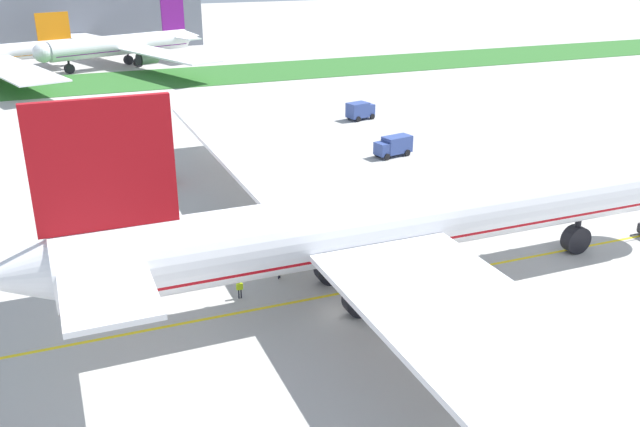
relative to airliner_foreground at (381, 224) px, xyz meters
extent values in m
plane|color=#ADAAA5|center=(-4.02, -2.32, -6.07)|extent=(600.00, 600.00, 0.00)
cube|color=yellow|center=(-4.02, 0.83, -6.07)|extent=(280.00, 0.36, 0.01)
cube|color=#2D6628|center=(-4.02, 103.94, -6.02)|extent=(320.00, 24.00, 0.10)
cylinder|color=white|center=(0.98, 0.01, 0.16)|extent=(51.44, 6.13, 5.54)
cube|color=#B20C14|center=(0.98, 0.01, -0.81)|extent=(49.38, 5.66, 0.67)
cone|color=white|center=(-27.20, -0.31, 0.58)|extent=(6.15, 4.78, 4.71)
cube|color=#B20C14|center=(-20.60, -0.23, 7.37)|extent=(9.25, 0.66, 8.87)
cube|color=white|center=(-21.69, 5.30, 1.00)|extent=(5.75, 8.93, 0.39)
cube|color=white|center=(-21.56, -5.79, 1.00)|extent=(5.75, 8.93, 0.39)
cube|color=white|center=(-1.88, 25.87, -0.53)|extent=(11.83, 46.37, 0.44)
cylinder|color=#B7BABF|center=(-0.22, 15.49, -2.21)|extent=(5.30, 3.11, 3.05)
cylinder|color=black|center=(2.41, 15.52, -2.21)|extent=(0.49, 3.21, 3.20)
cylinder|color=#B7BABF|center=(0.13, -15.49, -2.21)|extent=(5.30, 3.11, 3.05)
cylinder|color=black|center=(2.76, -15.46, -2.21)|extent=(0.49, 3.21, 3.20)
cylinder|color=black|center=(20.51, 0.23, -3.68)|extent=(0.58, 0.58, 2.15)
cylinder|color=black|center=(20.51, 0.23, -4.76)|extent=(2.65, 1.21, 2.63)
cylinder|color=black|center=(-3.16, 2.87, -3.68)|extent=(0.58, 0.58, 2.15)
cylinder|color=black|center=(-3.16, 2.87, -4.76)|extent=(2.65, 1.21, 2.63)
cylinder|color=black|center=(-3.10, -2.95, -3.68)|extent=(0.58, 0.58, 2.15)
cylinder|color=black|center=(-3.10, -2.95, -4.76)|extent=(2.65, 1.21, 2.63)
sphere|color=black|center=(-18.58, 2.50, 0.66)|extent=(0.39, 0.39, 0.39)
sphere|color=black|center=(-15.32, 2.54, 0.66)|extent=(0.39, 0.39, 0.39)
sphere|color=black|center=(-12.07, 2.58, 0.66)|extent=(0.39, 0.39, 0.39)
sphere|color=black|center=(-8.81, 2.61, 0.66)|extent=(0.39, 0.39, 0.39)
sphere|color=black|center=(-5.56, 2.65, 0.66)|extent=(0.39, 0.39, 0.39)
sphere|color=black|center=(-2.30, 2.69, 0.66)|extent=(0.39, 0.39, 0.39)
sphere|color=black|center=(0.95, 2.73, 0.66)|extent=(0.39, 0.39, 0.39)
sphere|color=black|center=(4.20, 2.76, 0.66)|extent=(0.39, 0.39, 0.39)
sphere|color=black|center=(7.46, 2.80, 0.66)|extent=(0.39, 0.39, 0.39)
sphere|color=black|center=(10.71, 2.84, 0.66)|extent=(0.39, 0.39, 0.39)
sphere|color=black|center=(13.97, 2.87, 0.66)|extent=(0.39, 0.39, 0.39)
sphere|color=black|center=(17.22, 2.91, 0.66)|extent=(0.39, 0.39, 0.39)
sphere|color=black|center=(20.47, 2.95, 0.66)|extent=(0.39, 0.39, 0.39)
cylinder|color=black|center=(28.21, 0.32, -5.47)|extent=(1.80, 0.14, 0.12)
cylinder|color=black|center=(-7.03, 5.21, -5.63)|extent=(0.13, 0.13, 0.87)
cylinder|color=#BFE519|center=(-7.15, 5.11, -4.92)|extent=(0.10, 0.10, 0.56)
cylinder|color=black|center=(-6.88, 5.35, -5.63)|extent=(0.13, 0.13, 0.87)
cylinder|color=#BFE519|center=(-6.76, 5.45, -4.92)|extent=(0.10, 0.10, 0.56)
cube|color=#BFE519|center=(-6.95, 5.28, -4.89)|extent=(0.51, 0.50, 0.62)
sphere|color=#8C6647|center=(-6.95, 5.28, -4.45)|extent=(0.24, 0.24, 0.24)
cylinder|color=black|center=(-11.13, 3.09, -5.67)|extent=(0.12, 0.12, 0.81)
cylinder|color=#BFE519|center=(-11.27, 3.11, -5.00)|extent=(0.09, 0.09, 0.52)
cylinder|color=black|center=(-10.95, 3.07, -5.67)|extent=(0.12, 0.12, 0.81)
cylinder|color=#BFE519|center=(-10.81, 3.05, -5.00)|extent=(0.09, 0.09, 0.52)
cube|color=#BFE519|center=(-11.04, 3.08, -4.98)|extent=(0.45, 0.29, 0.57)
sphere|color=#8C6647|center=(-11.04, 3.08, -4.57)|extent=(0.22, 0.22, 0.22)
cylinder|color=black|center=(1.35, 4.59, -5.67)|extent=(0.12, 0.12, 0.80)
cylinder|color=orange|center=(1.38, 4.45, -5.02)|extent=(0.09, 0.09, 0.51)
cylinder|color=black|center=(1.31, 4.77, -5.67)|extent=(0.12, 0.12, 0.80)
cylinder|color=orange|center=(1.27, 4.91, -5.02)|extent=(0.09, 0.09, 0.51)
cube|color=orange|center=(1.33, 4.68, -4.99)|extent=(0.32, 0.46, 0.56)
sphere|color=brown|center=(1.33, 4.68, -4.59)|extent=(0.22, 0.22, 0.22)
cube|color=#33478C|center=(23.23, 54.97, -4.44)|extent=(3.84, 3.11, 2.37)
cube|color=#33478C|center=(25.31, 55.50, -4.66)|extent=(1.83, 2.50, 1.93)
cube|color=#263347|center=(25.90, 55.65, -4.27)|extent=(0.57, 1.93, 0.85)
cylinder|color=black|center=(25.02, 56.64, -5.62)|extent=(0.95, 0.51, 0.90)
cylinder|color=black|center=(25.60, 54.36, -5.62)|extent=(0.95, 0.51, 0.90)
cylinder|color=black|center=(22.12, 55.89, -5.62)|extent=(0.95, 0.51, 0.90)
cylinder|color=black|center=(22.71, 53.62, -5.62)|extent=(0.95, 0.51, 0.90)
cube|color=#33478C|center=(19.70, 34.49, -4.50)|extent=(4.28, 2.90, 2.24)
cube|color=#33478C|center=(17.25, 33.98, -4.77)|extent=(1.92, 2.33, 1.70)
cube|color=#263347|center=(16.55, 33.83, -4.43)|extent=(0.45, 1.78, 0.75)
cylinder|color=black|center=(17.47, 32.93, -5.62)|extent=(0.94, 0.48, 0.90)
cylinder|color=black|center=(17.03, 35.03, -5.62)|extent=(0.94, 0.48, 0.90)
cylinder|color=black|center=(20.88, 33.64, -5.62)|extent=(0.94, 0.48, 0.90)
cylinder|color=black|center=(20.45, 35.74, -5.62)|extent=(0.94, 0.48, 0.90)
cube|color=#B21E19|center=(-12.65, 34.62, -4.60)|extent=(4.41, 3.47, 2.05)
cube|color=#B21E19|center=(-14.94, 35.58, -4.63)|extent=(2.19, 2.47, 1.97)
cube|color=#263347|center=(-15.58, 35.85, -4.24)|extent=(0.77, 1.68, 0.87)
cylinder|color=black|center=(-15.35, 34.60, -5.62)|extent=(0.95, 0.63, 0.90)
cylinder|color=black|center=(-14.52, 36.57, -5.62)|extent=(0.95, 0.63, 0.90)
cylinder|color=black|center=(-12.16, 33.26, -5.62)|extent=(0.95, 0.63, 0.90)
cylinder|color=black|center=(-11.34, 35.23, -5.62)|extent=(0.95, 0.63, 0.90)
cone|color=white|center=(-15.72, 130.08, -1.47)|extent=(5.00, 4.37, 3.26)
cube|color=orange|center=(-20.61, 128.55, 3.23)|extent=(7.42, 2.65, 6.14)
cube|color=white|center=(-18.66, 125.15, -1.18)|extent=(6.30, 7.25, 0.27)
cube|color=white|center=(-20.94, 132.47, -1.18)|extent=(6.30, 7.25, 0.27)
cube|color=white|center=(-29.35, 103.76, -2.24)|extent=(20.35, 39.33, 0.31)
cylinder|color=white|center=(-6.46, 122.45, -0.94)|extent=(33.47, 16.59, 4.56)
cube|color=#661472|center=(-6.46, 122.45, -1.74)|extent=(32.06, 15.76, 0.55)
sphere|color=white|center=(-23.54, 115.83, -0.94)|extent=(4.33, 4.33, 4.33)
cone|color=white|center=(11.36, 129.36, -0.60)|extent=(6.08, 5.43, 3.88)
cube|color=#661472|center=(6.90, 127.63, 4.99)|extent=(5.89, 2.65, 7.30)
cube|color=white|center=(9.19, 123.63, -0.26)|extent=(6.14, 8.16, 0.32)
cube|color=white|center=(5.89, 132.13, -0.26)|extent=(6.14, 8.16, 0.32)
cube|color=white|center=(1.51, 106.62, -1.51)|extent=(18.11, 31.35, 0.36)
cube|color=white|center=(-11.25, 139.51, -1.51)|extent=(18.11, 31.35, 0.36)
cylinder|color=#B7BABF|center=(-1.95, 112.70, -2.89)|extent=(4.95, 3.90, 2.51)
cylinder|color=black|center=(-3.96, 111.91, -2.89)|extent=(1.30, 2.59, 2.63)
cylinder|color=#B7BABF|center=(-9.70, 132.70, -2.89)|extent=(4.95, 3.90, 2.51)
cylinder|color=black|center=(-11.72, 131.92, -2.89)|extent=(1.30, 2.59, 2.63)
cylinder|color=black|center=(-18.55, 117.76, -4.10)|extent=(0.48, 0.48, 1.77)
cylinder|color=black|center=(-18.55, 117.76, -4.99)|extent=(2.37, 1.69, 2.17)
cylinder|color=black|center=(-3.05, 121.21, -4.10)|extent=(0.48, 0.48, 1.77)
cylinder|color=black|center=(-3.05, 121.21, -4.99)|extent=(2.37, 1.69, 2.17)
cylinder|color=black|center=(-4.78, 125.67, -4.10)|extent=(0.48, 0.48, 1.77)
cylinder|color=black|center=(-4.78, 125.67, -4.99)|extent=(2.37, 1.69, 2.17)
camera|label=1|loc=(-23.16, -45.14, 20.84)|focal=38.36mm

